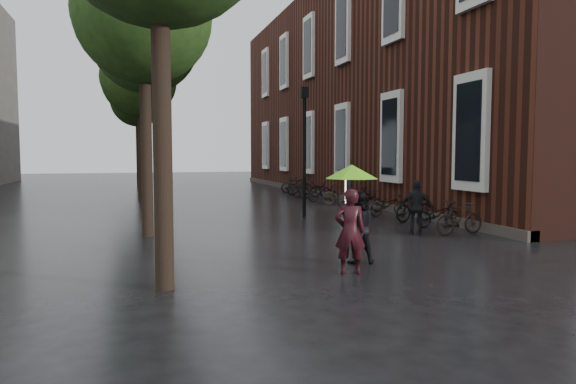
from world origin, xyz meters
name	(u,v)px	position (x,y,z in m)	size (l,w,h in m)	color
ground	(402,286)	(0.00, 0.00, 0.00)	(120.00, 120.00, 0.00)	black
brick_building	(395,92)	(10.47, 19.46, 5.99)	(10.20, 33.20, 12.00)	#38160F
street_trees	(141,63)	(-3.99, 15.91, 6.34)	(4.33, 34.03, 8.91)	black
person_burgundy	(350,231)	(-0.49, 1.14, 0.83)	(0.61, 0.40, 1.66)	black
person_black	(357,227)	(0.06, 2.00, 0.77)	(0.75, 0.58, 1.54)	black
lime_umbrella	(352,172)	(-0.27, 1.60, 1.97)	(1.11, 1.11, 1.64)	black
pedestrian_walking	(417,207)	(3.35, 5.08, 0.79)	(0.92, 0.38, 1.57)	black
parked_bicycles	(346,196)	(4.62, 13.11, 0.47)	(2.09, 17.28, 1.02)	black
ad_lightbox	(348,187)	(4.52, 12.65, 0.87)	(0.27, 1.15, 1.74)	black
lamp_post	(304,139)	(1.56, 9.94, 2.89)	(0.24, 0.24, 4.76)	black
cycle_sign	(148,167)	(-3.75, 18.32, 1.70)	(0.14, 0.47, 2.57)	#262628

